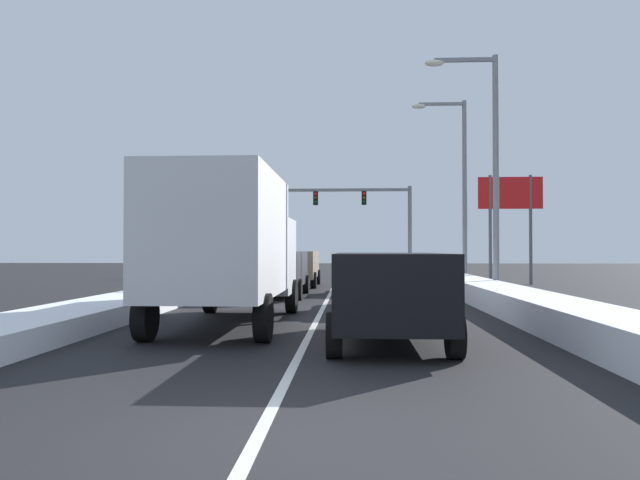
{
  "coord_description": "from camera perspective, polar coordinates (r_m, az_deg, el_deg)",
  "views": [
    {
      "loc": [
        0.87,
        -5.54,
        1.73
      ],
      "look_at": [
        -0.94,
        29.13,
        2.29
      ],
      "focal_mm": 34.78,
      "sensor_mm": 36.0,
      "label": 1
    }
  ],
  "objects": [
    {
      "name": "ground_plane",
      "position": [
        20.79,
        0.57,
        -5.7
      ],
      "size": [
        120.0,
        120.0,
        0.0
      ],
      "primitive_type": "plane",
      "color": "black"
    },
    {
      "name": "lane_stripe_between_right_lane_and_center_lane",
      "position": [
        24.57,
        0.95,
        -4.95
      ],
      "size": [
        0.14,
        41.71,
        0.01
      ],
      "primitive_type": "cube",
      "color": "silver",
      "rests_on": "ground"
    },
    {
      "name": "snow_bank_right_shoulder",
      "position": [
        24.93,
        13.25,
        -4.14
      ],
      "size": [
        1.51,
        41.71,
        0.65
      ],
      "primitive_type": "cube",
      "color": "white",
      "rests_on": "ground"
    },
    {
      "name": "snow_bank_left_shoulder",
      "position": [
        25.3,
        -11.17,
        -4.31
      ],
      "size": [
        2.0,
        41.71,
        0.46
      ],
      "primitive_type": "cube",
      "color": "white",
      "rests_on": "ground"
    },
    {
      "name": "suv_black_right_lane_nearest",
      "position": [
        11.64,
        6.29,
        -4.44
      ],
      "size": [
        2.16,
        4.9,
        1.67
      ],
      "color": "black",
      "rests_on": "ground"
    },
    {
      "name": "sedan_silver_right_lane_second",
      "position": [
        18.33,
        5.99,
        -3.94
      ],
      "size": [
        2.0,
        4.5,
        1.51
      ],
      "color": "#B7BABF",
      "rests_on": "ground"
    },
    {
      "name": "sedan_maroon_right_lane_third",
      "position": [
        25.29,
        5.39,
        -3.11
      ],
      "size": [
        2.0,
        4.5,
        1.51
      ],
      "color": "maroon",
      "rests_on": "ground"
    },
    {
      "name": "box_truck_center_lane_nearest",
      "position": [
        14.22,
        -8.32,
        -0.23
      ],
      "size": [
        2.53,
        7.2,
        3.36
      ],
      "color": "silver",
      "rests_on": "ground"
    },
    {
      "name": "suv_charcoal_center_lane_second",
      "position": [
        23.06,
        -4.03,
        -2.7
      ],
      "size": [
        2.16,
        4.9,
        1.67
      ],
      "color": "#38383D",
      "rests_on": "ground"
    },
    {
      "name": "suv_tan_center_lane_third",
      "position": [
        29.53,
        -2.24,
        -2.31
      ],
      "size": [
        2.16,
        4.9,
        1.67
      ],
      "color": "#937F60",
      "rests_on": "ground"
    },
    {
      "name": "traffic_light_gantry",
      "position": [
        43.54,
        3.39,
        3.02
      ],
      "size": [
        10.6,
        0.47,
        6.2
      ],
      "color": "slate",
      "rests_on": "ground"
    },
    {
      "name": "street_lamp_right_near",
      "position": [
        23.37,
        15.05,
        7.68
      ],
      "size": [
        2.66,
        0.36,
        8.78
      ],
      "color": "gray",
      "rests_on": "ground"
    },
    {
      "name": "street_lamp_right_mid",
      "position": [
        30.81,
        12.55,
        5.76
      ],
      "size": [
        2.66,
        0.36,
        8.97
      ],
      "color": "gray",
      "rests_on": "ground"
    },
    {
      "name": "roadside_sign_right",
      "position": [
        32.55,
        17.11,
        3.15
      ],
      "size": [
        3.2,
        0.16,
        5.5
      ],
      "color": "#59595B",
      "rests_on": "ground"
    }
  ]
}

